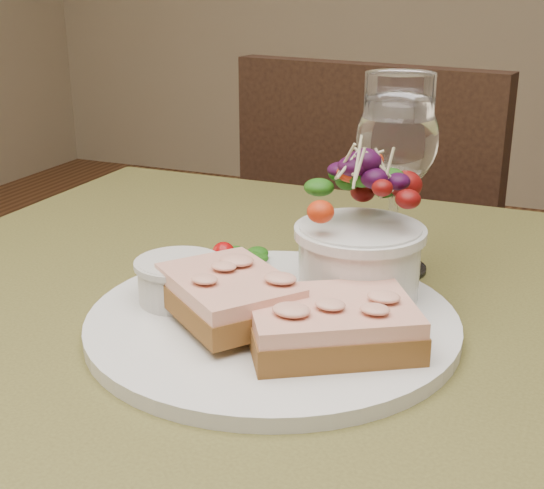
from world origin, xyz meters
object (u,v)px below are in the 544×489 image
at_px(cafe_table, 268,420).
at_px(wine_glass, 397,145).
at_px(chair_far, 392,383).
at_px(sandwich_front, 331,324).
at_px(sandwich_back, 229,295).
at_px(ramekin, 179,278).
at_px(salad_bowl, 360,229).
at_px(dinner_plate, 272,322).

height_order(cafe_table, wine_glass, wine_glass).
relative_size(chair_far, sandwich_front, 5.96).
xyz_separation_m(cafe_table, sandwich_back, (-0.01, -0.04, 0.14)).
relative_size(sandwich_front, ramekin, 2.20).
bearing_deg(salad_bowl, sandwich_front, -84.73).
xyz_separation_m(cafe_table, wine_glass, (0.07, 0.14, 0.22)).
relative_size(cafe_table, dinner_plate, 2.66).
distance_m(chair_far, dinner_plate, 0.87).
bearing_deg(sandwich_back, dinner_plate, 80.35).
bearing_deg(salad_bowl, wine_glass, 87.31).
relative_size(cafe_table, salad_bowl, 6.30).
distance_m(chair_far, salad_bowl, 0.85).
bearing_deg(wine_glass, dinner_plate, -108.60).
bearing_deg(sandwich_front, chair_far, 67.87).
bearing_deg(salad_bowl, chair_far, 99.82).
distance_m(sandwich_front, sandwich_back, 0.09).
relative_size(sandwich_front, sandwich_back, 1.10).
height_order(cafe_table, chair_far, chair_far).
distance_m(dinner_plate, salad_bowl, 0.11).
relative_size(chair_far, dinner_plate, 2.99).
bearing_deg(sandwich_front, wine_glass, 59.99).
height_order(sandwich_back, ramekin, sandwich_back).
bearing_deg(wine_glass, cafe_table, -115.01).
bearing_deg(sandwich_back, sandwich_front, 34.29).
bearing_deg(sandwich_back, ramekin, -163.93).
distance_m(cafe_table, salad_bowl, 0.19).
distance_m(salad_bowl, wine_glass, 0.11).
height_order(cafe_table, salad_bowl, salad_bowl).
height_order(dinner_plate, sandwich_back, sandwich_back).
bearing_deg(cafe_table, chair_far, 94.15).
bearing_deg(wine_glass, sandwich_front, -88.64).
relative_size(cafe_table, chair_far, 0.89).
relative_size(chair_far, salad_bowl, 7.09).
distance_m(chair_far, sandwich_back, 0.90).
bearing_deg(chair_far, salad_bowl, 108.43).
height_order(dinner_plate, wine_glass, wine_glass).
xyz_separation_m(salad_bowl, wine_glass, (0.00, 0.09, 0.05)).
height_order(cafe_table, sandwich_back, sandwich_back).
relative_size(cafe_table, sandwich_back, 5.83).
bearing_deg(wine_glass, salad_bowl, -92.69).
bearing_deg(chair_far, wine_glass, 110.46).
bearing_deg(ramekin, dinner_plate, 1.84).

